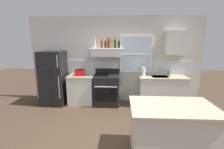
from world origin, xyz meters
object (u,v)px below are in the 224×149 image
bottle_amber_wine (102,44)px  paper_towel_roll (143,72)px  bottle_dark_green_wine (115,44)px  refrigerator (54,78)px  bottle_champagne_gold_foil (112,44)px  bottle_clear_tall (95,44)px  bottle_balsamic_dark (119,45)px  stove_range (107,90)px  toaster (80,73)px  bottle_rose_pink (99,44)px  dish_soap_bottle (168,73)px  bottle_red_label_wine (109,43)px  kitchen_island (171,130)px  bottle_brown_stout (105,45)px

bottle_amber_wine → paper_towel_roll: 1.51m
bottle_dark_green_wine → refrigerator: bearing=-176.6°
bottle_champagne_gold_foil → bottle_clear_tall: bearing=-177.0°
bottle_clear_tall → bottle_balsamic_dark: (0.73, 0.04, -0.03)m
refrigerator → bottle_dark_green_wine: (1.90, 0.11, 1.04)m
bottle_clear_tall → stove_range: bearing=-14.7°
toaster → bottle_rose_pink: bottle_rose_pink is taller
dish_soap_bottle → bottle_amber_wine: bearing=179.8°
bottle_rose_pink → bottle_red_label_wine: bottle_red_label_wine is taller
bottle_rose_pink → bottle_champagne_gold_foil: (0.39, 0.01, 0.01)m
refrigerator → bottle_rose_pink: 1.75m
kitchen_island → bottle_amber_wine: bearing=122.1°
bottle_champagne_gold_foil → paper_towel_roll: bottle_champagne_gold_foil is taller
toaster → bottle_dark_green_wine: size_ratio=0.99×
bottle_brown_stout → bottle_balsamic_dark: bottle_brown_stout is taller
toaster → bottle_amber_wine: (0.66, 0.16, 0.85)m
bottle_red_label_wine → kitchen_island: bottle_red_label_wine is taller
bottle_red_label_wine → paper_towel_roll: bottle_red_label_wine is taller
bottle_red_label_wine → kitchen_island: size_ratio=0.23×
bottle_amber_wine → bottle_champagne_gold_foil: (0.31, -0.02, 0.01)m
bottle_clear_tall → bottle_brown_stout: (0.32, 0.04, -0.03)m
bottle_amber_wine → paper_towel_roll: size_ratio=1.00×
bottle_clear_tall → bottle_balsamic_dark: bottle_clear_tall is taller
bottle_amber_wine → bottle_dark_green_wine: 0.42m
bottle_brown_stout → dish_soap_bottle: 2.10m
bottle_rose_pink → bottle_dark_green_wine: size_ratio=0.90×
refrigerator → bottle_rose_pink: size_ratio=6.13×
bottle_clear_tall → bottle_balsamic_dark: size_ratio=1.36×
bottle_rose_pink → kitchen_island: size_ratio=0.19×
toaster → bottle_red_label_wine: size_ratio=0.92×
bottle_amber_wine → bottle_champagne_gold_foil: bearing=-4.6°
kitchen_island → bottle_brown_stout: bearing=120.1°
bottle_red_label_wine → bottle_balsamic_dark: (0.31, 0.04, -0.04)m
bottle_champagne_gold_foil → bottle_balsamic_dark: (0.22, 0.01, -0.03)m
bottle_clear_tall → dish_soap_bottle: (2.24, 0.04, -0.88)m
bottle_rose_pink → bottle_amber_wine: same height
toaster → bottle_brown_stout: 1.15m
bottle_rose_pink → bottle_champagne_gold_foil: 0.40m
paper_towel_roll → dish_soap_bottle: size_ratio=1.50×
bottle_rose_pink → paper_towel_roll: (1.36, -0.07, -0.81)m
stove_range → bottle_clear_tall: (-0.36, 0.09, 1.41)m
toaster → bottle_champagne_gold_foil: bottle_champagne_gold_foil is taller
refrigerator → toaster: bearing=0.5°
bottle_clear_tall → paper_towel_roll: (1.47, -0.06, -0.83)m
stove_range → dish_soap_bottle: (1.88, 0.14, 0.54)m
refrigerator → bottle_brown_stout: size_ratio=7.00×
stove_range → dish_soap_bottle: same height
refrigerator → kitchen_island: size_ratio=1.18×
bottle_rose_pink → bottle_red_label_wine: 0.30m
bottle_clear_tall → refrigerator: bearing=-174.8°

